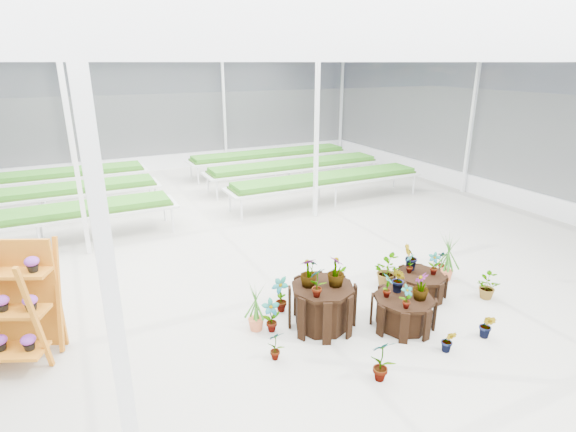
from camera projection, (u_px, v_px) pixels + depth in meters
name	position (u px, v px, depth m)	size (l,w,h in m)	color
ground_plane	(280.00, 302.00, 8.27)	(24.00, 24.00, 0.00)	gray
greenhouse_shell	(279.00, 184.00, 7.54)	(18.00, 24.00, 4.50)	white
steel_frame	(279.00, 184.00, 7.54)	(18.00, 24.00, 4.50)	silver
nursery_benches	(183.00, 188.00, 14.24)	(16.00, 7.00, 0.84)	silver
plinth_tall	(322.00, 306.00, 7.43)	(1.09, 1.09, 0.74)	black
plinth_mid	(403.00, 312.00, 7.46)	(1.02, 1.02, 0.54)	black
plinth_low	(420.00, 285.00, 8.49)	(0.94, 0.94, 0.42)	black
nursery_plants	(373.00, 283.00, 7.99)	(4.74, 2.82, 1.26)	#2D6D1C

